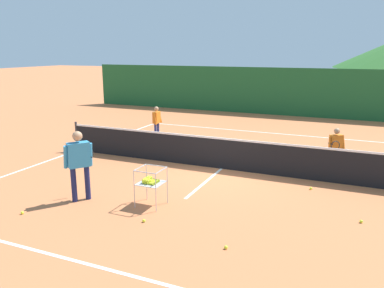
% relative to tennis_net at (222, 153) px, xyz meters
% --- Properties ---
extents(ground_plane, '(120.00, 120.00, 0.00)m').
position_rel_tennis_net_xyz_m(ground_plane, '(0.00, 0.00, -0.50)').
color(ground_plane, '#C67042').
extents(line_baseline_near, '(11.01, 0.08, 0.01)m').
position_rel_tennis_net_xyz_m(line_baseline_near, '(0.00, -6.05, -0.50)').
color(line_baseline_near, white).
rests_on(line_baseline_near, ground).
extents(line_baseline_far, '(11.01, 0.08, 0.01)m').
position_rel_tennis_net_xyz_m(line_baseline_far, '(0.00, 5.77, -0.50)').
color(line_baseline_far, white).
rests_on(line_baseline_far, ground).
extents(line_sideline_west, '(0.08, 11.82, 0.01)m').
position_rel_tennis_net_xyz_m(line_sideline_west, '(-5.50, 0.00, -0.50)').
color(line_sideline_west, white).
rests_on(line_sideline_west, ground).
extents(line_service_center, '(0.08, 5.38, 0.01)m').
position_rel_tennis_net_xyz_m(line_service_center, '(0.00, 0.00, -0.50)').
color(line_service_center, white).
rests_on(line_service_center, ground).
extents(tennis_net, '(11.07, 0.08, 1.05)m').
position_rel_tennis_net_xyz_m(tennis_net, '(0.00, 0.00, 0.00)').
color(tennis_net, '#333338').
rests_on(tennis_net, ground).
extents(instructor, '(0.59, 0.83, 1.71)m').
position_rel_tennis_net_xyz_m(instructor, '(-2.27, -3.75, 0.52)').
color(instructor, '#191E4C').
rests_on(instructor, ground).
extents(student_0, '(0.24, 0.53, 1.33)m').
position_rel_tennis_net_xyz_m(student_0, '(-3.76, 2.78, 0.30)').
color(student_0, navy).
rests_on(student_0, ground).
extents(student_1, '(0.50, 0.65, 1.28)m').
position_rel_tennis_net_xyz_m(student_1, '(3.15, 1.26, 0.27)').
color(student_1, black).
rests_on(student_1, ground).
extents(ball_cart, '(0.58, 0.58, 0.90)m').
position_rel_tennis_net_xyz_m(ball_cart, '(-0.58, -3.36, 0.09)').
color(ball_cart, '#B7B7BC').
rests_on(ball_cart, ground).
extents(tennis_ball_0, '(0.07, 0.07, 0.07)m').
position_rel_tennis_net_xyz_m(tennis_ball_0, '(2.74, -0.79, -0.47)').
color(tennis_ball_0, yellow).
rests_on(tennis_ball_0, ground).
extents(tennis_ball_2, '(0.07, 0.07, 0.07)m').
position_rel_tennis_net_xyz_m(tennis_ball_2, '(3.96, -2.43, -0.47)').
color(tennis_ball_2, yellow).
rests_on(tennis_ball_2, ground).
extents(tennis_ball_3, '(0.07, 0.07, 0.07)m').
position_rel_tennis_net_xyz_m(tennis_ball_3, '(-2.93, -4.95, -0.47)').
color(tennis_ball_3, yellow).
rests_on(tennis_ball_3, ground).
extents(tennis_ball_4, '(0.07, 0.07, 0.07)m').
position_rel_tennis_net_xyz_m(tennis_ball_4, '(1.70, -4.61, -0.47)').
color(tennis_ball_4, yellow).
rests_on(tennis_ball_4, ground).
extents(tennis_ball_6, '(0.07, 0.07, 0.07)m').
position_rel_tennis_net_xyz_m(tennis_ball_6, '(-0.25, -4.23, -0.47)').
color(tennis_ball_6, yellow).
rests_on(tennis_ball_6, ground).
extents(windscreen_fence, '(24.21, 0.08, 2.59)m').
position_rel_tennis_net_xyz_m(windscreen_fence, '(0.00, 10.72, 0.80)').
color(windscreen_fence, '#1E5B2D').
rests_on(windscreen_fence, ground).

